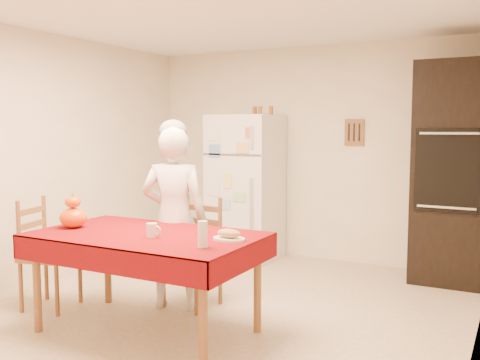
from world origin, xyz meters
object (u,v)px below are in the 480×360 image
Objects in this scene: chair_far at (196,247)px; seated_woman at (174,219)px; oven_cabinet at (451,173)px; wine_glass at (203,234)px; bread_plate at (229,239)px; pumpkin_lower at (73,218)px; refrigerator at (246,187)px; dining_table at (146,242)px; coffee_mug at (152,230)px; chair_left at (44,249)px.

chair_far is 0.34m from seated_woman.
seated_woman is at bearing -116.06° from chair_far.
oven_cabinet is 1.41× the size of seated_woman.
wine_glass is at bearing 116.56° from seated_woman.
pumpkin_lower is at bearing -173.10° from bread_plate.
wine_glass is at bearing -68.42° from refrigerator.
dining_table is at bearing 162.51° from wine_glass.
coffee_mug is at bearing 167.43° from wine_glass.
refrigerator is 1.79× the size of chair_far.
bread_plate is (0.05, 0.27, -0.08)m from wine_glass.
dining_table is 0.57m from seated_woman.
dining_table is (0.43, -2.45, -0.16)m from refrigerator.
oven_cabinet is at bearing 48.62° from chair_far.
chair_left is (-2.99, -2.46, -0.59)m from oven_cabinet.
refrigerator is at bearing 99.88° from dining_table.
wine_glass is (0.75, -0.75, 0.07)m from seated_woman.
seated_woman is 7.37× the size of pumpkin_lower.
wine_glass is at bearing -114.56° from oven_cabinet.
chair_left is 4.48× the size of pumpkin_lower.
wine_glass is (1.76, -0.24, 0.34)m from chair_left.
chair_far is at bearing -72.40° from chair_left.
refrigerator is 7.08× the size of bread_plate.
seated_woman is 1.06m from wine_glass.
dining_table is at bearing 84.79° from seated_woman.
wine_glass is (1.27, -0.11, 0.01)m from pumpkin_lower.
oven_cabinet is 22.00× the size of coffee_mug.
chair_far is (-0.02, 0.73, -0.18)m from dining_table.
coffee_mug is 0.47× the size of pumpkin_lower.
dining_table is at bearing -173.60° from bread_plate.
pumpkin_lower is at bearing -179.86° from coffee_mug.
bread_plate is at bearing 130.59° from seated_woman.
chair_left is 1.16m from seated_woman.
oven_cabinet is at bearing 53.46° from dining_table.
coffee_mug is (0.12, -0.08, 0.12)m from dining_table.
bread_plate is (-1.18, -2.43, -0.33)m from oven_cabinet.
pumpkin_lower is at bearing -95.11° from refrigerator.
wine_glass is at bearing -4.95° from pumpkin_lower.
coffee_mug is at bearing -164.00° from bread_plate.
chair_far is 9.50× the size of coffee_mug.
chair_far reaches higher than pumpkin_lower.
dining_table is 1.09× the size of seated_woman.
seated_woman reaches higher than pumpkin_lower.
oven_cabinet is 3.92m from chair_left.
refrigerator is at bearing 108.45° from chair_far.
coffee_mug is 0.57× the size of wine_glass.
seated_woman is 8.87× the size of wine_glass.
seated_woman reaches higher than chair_left.
chair_far is at bearing -140.01° from seated_woman.
seated_woman is at bearing -81.18° from refrigerator.
chair_far is 0.61× the size of seated_woman.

